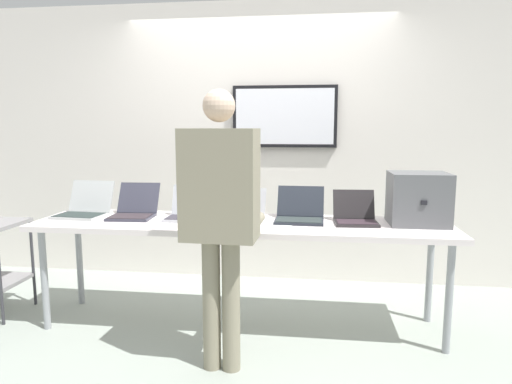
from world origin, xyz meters
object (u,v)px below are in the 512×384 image
object	(u,v)px
laptop_station_4	(300,213)
person	(220,204)
workbench	(241,229)
laptop_station_1	(134,210)
laptop_station_3	(239,213)
laptop_station_5	(355,216)
laptop_station_0	(84,208)
laptop_station_2	(189,211)
equipment_box	(418,199)

from	to	relation	value
laptop_station_4	person	size ratio (longest dim) A/B	0.22
laptop_station_4	person	xyz separation A→B (m)	(-0.45, -0.73, 0.18)
workbench	laptop_station_1	xyz separation A→B (m)	(-0.85, 0.08, 0.11)
laptop_station_3	laptop_station_5	size ratio (longest dim) A/B	1.21
laptop_station_0	laptop_station_5	bearing A→B (deg)	-0.05
laptop_station_3	person	world-z (taller)	person
person	laptop_station_2	bearing A→B (deg)	119.53
laptop_station_2	equipment_box	bearing A→B (deg)	0.33
laptop_station_2	laptop_station_0	bearing A→B (deg)	-179.98
laptop_station_1	laptop_station_3	size ratio (longest dim) A/B	1.03
laptop_station_1	laptop_station_0	bearing A→B (deg)	-178.77
equipment_box	laptop_station_2	size ratio (longest dim) A/B	1.26
laptop_station_1	laptop_station_5	bearing A→B (deg)	-0.36
laptop_station_1	person	world-z (taller)	person
equipment_box	laptop_station_1	world-z (taller)	equipment_box
laptop_station_2	laptop_station_4	bearing A→B (deg)	2.13
laptop_station_2	person	size ratio (longest dim) A/B	0.19
workbench	person	world-z (taller)	person
workbench	laptop_station_4	size ratio (longest dim) A/B	8.05
laptop_station_1	laptop_station_2	distance (m)	0.44
workbench	laptop_station_5	distance (m)	0.84
laptop_station_5	equipment_box	bearing A→B (deg)	1.58
equipment_box	laptop_station_3	distance (m)	1.30
workbench	laptop_station_5	world-z (taller)	laptop_station_5
laptop_station_5	person	xyz separation A→B (m)	(-0.85, -0.69, 0.18)
equipment_box	laptop_station_1	xyz separation A→B (m)	(-2.12, -0.00, -0.13)
workbench	laptop_station_1	distance (m)	0.86
laptop_station_4	laptop_station_5	bearing A→B (deg)	-4.77
laptop_station_4	laptop_station_0	bearing A→B (deg)	-178.92
workbench	laptop_station_1	world-z (taller)	laptop_station_1
equipment_box	laptop_station_5	bearing A→B (deg)	-178.42
laptop_station_0	laptop_station_5	world-z (taller)	laptop_station_0
laptop_station_0	workbench	bearing A→B (deg)	-3.43
workbench	person	xyz separation A→B (m)	(-0.02, -0.62, 0.29)
laptop_station_4	laptop_station_2	bearing A→B (deg)	-177.87
laptop_station_5	person	size ratio (longest dim) A/B	0.19
laptop_station_4	laptop_station_3	bearing A→B (deg)	-176.68
workbench	laptop_station_2	xyz separation A→B (m)	(-0.41, 0.08, 0.11)
workbench	laptop_station_3	size ratio (longest dim) A/B	7.76
workbench	equipment_box	world-z (taller)	equipment_box
laptop_station_2	laptop_station_3	world-z (taller)	laptop_station_2
laptop_station_1	laptop_station_3	world-z (taller)	laptop_station_1
equipment_box	workbench	bearing A→B (deg)	-176.14
laptop_station_0	laptop_station_3	xyz separation A→B (m)	(1.23, 0.01, -0.01)
laptop_station_3	laptop_station_5	world-z (taller)	laptop_station_3
workbench	equipment_box	size ratio (longest dim) A/B	7.54
laptop_station_0	laptop_station_1	size ratio (longest dim) A/B	0.97
workbench	laptop_station_2	distance (m)	0.43
laptop_station_2	laptop_station_3	bearing A→B (deg)	0.76
equipment_box	laptop_station_4	xyz separation A→B (m)	(-0.84, 0.02, -0.13)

